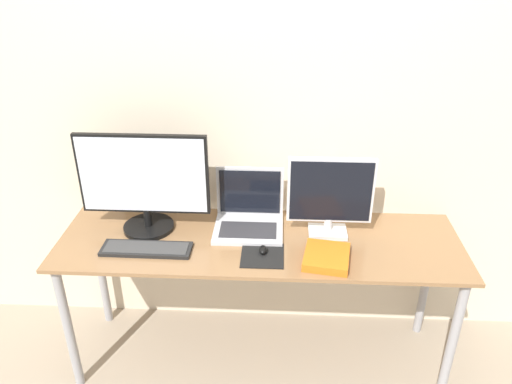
{
  "coord_description": "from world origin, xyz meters",
  "views": [
    {
      "loc": [
        0.08,
        -1.63,
        1.96
      ],
      "look_at": [
        -0.02,
        0.3,
        0.95
      ],
      "focal_mm": 35.0,
      "sensor_mm": 36.0,
      "label": 1
    }
  ],
  "objects_px": {
    "monitor_right": "(330,196)",
    "laptop": "(249,214)",
    "mouse": "(263,250)",
    "keyboard": "(146,249)",
    "monitor_left": "(144,183)",
    "book": "(327,257)"
  },
  "relations": [
    {
      "from": "monitor_left",
      "to": "monitor_right",
      "type": "distance_m",
      "value": 0.84
    },
    {
      "from": "keyboard",
      "to": "book",
      "type": "xyz_separation_m",
      "value": [
        0.79,
        -0.03,
        0.01
      ]
    },
    {
      "from": "monitor_left",
      "to": "laptop",
      "type": "distance_m",
      "value": 0.51
    },
    {
      "from": "keyboard",
      "to": "mouse",
      "type": "distance_m",
      "value": 0.51
    },
    {
      "from": "keyboard",
      "to": "book",
      "type": "distance_m",
      "value": 0.79
    },
    {
      "from": "keyboard",
      "to": "book",
      "type": "height_order",
      "value": "book"
    },
    {
      "from": "monitor_right",
      "to": "mouse",
      "type": "xyz_separation_m",
      "value": [
        -0.29,
        -0.18,
        -0.18
      ]
    },
    {
      "from": "laptop",
      "to": "mouse",
      "type": "xyz_separation_m",
      "value": [
        0.08,
        -0.23,
        -0.05
      ]
    },
    {
      "from": "laptop",
      "to": "book",
      "type": "distance_m",
      "value": 0.44
    },
    {
      "from": "monitor_right",
      "to": "mouse",
      "type": "distance_m",
      "value": 0.39
    },
    {
      "from": "monitor_left",
      "to": "laptop",
      "type": "relative_size",
      "value": 1.85
    },
    {
      "from": "monitor_left",
      "to": "book",
      "type": "distance_m",
      "value": 0.88
    },
    {
      "from": "monitor_left",
      "to": "mouse",
      "type": "bearing_deg",
      "value": -18.23
    },
    {
      "from": "monitor_left",
      "to": "laptop",
      "type": "xyz_separation_m",
      "value": [
        0.47,
        0.05,
        -0.18
      ]
    },
    {
      "from": "monitor_right",
      "to": "laptop",
      "type": "height_order",
      "value": "monitor_right"
    },
    {
      "from": "monitor_left",
      "to": "monitor_right",
      "type": "xyz_separation_m",
      "value": [
        0.84,
        0.0,
        -0.04
      ]
    },
    {
      "from": "monitor_left",
      "to": "book",
      "type": "relative_size",
      "value": 2.49
    },
    {
      "from": "laptop",
      "to": "book",
      "type": "relative_size",
      "value": 1.35
    },
    {
      "from": "monitor_left",
      "to": "mouse",
      "type": "relative_size",
      "value": 10.02
    },
    {
      "from": "monitor_left",
      "to": "keyboard",
      "type": "relative_size",
      "value": 1.49
    },
    {
      "from": "monitor_right",
      "to": "book",
      "type": "xyz_separation_m",
      "value": [
        -0.02,
        -0.22,
        -0.18
      ]
    },
    {
      "from": "laptop",
      "to": "keyboard",
      "type": "bearing_deg",
      "value": -151.79
    }
  ]
}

